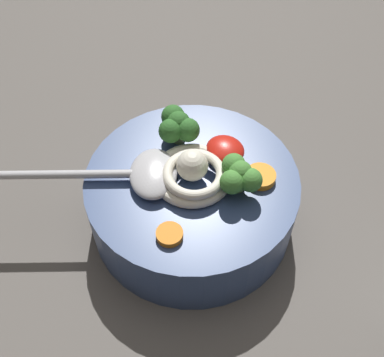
{
  "coord_description": "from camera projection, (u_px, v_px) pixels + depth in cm",
  "views": [
    {
      "loc": [
        18.84,
        -21.94,
        44.36
      ],
      "look_at": [
        1.34,
        -0.58,
        10.04
      ],
      "focal_mm": 44.32,
      "sensor_mm": 36.0,
      "label": 1
    }
  ],
  "objects": [
    {
      "name": "table_slab",
      "position": [
        186.0,
        217.0,
        0.51
      ],
      "size": [
        115.62,
        115.62,
        3.6
      ],
      "primitive_type": "cube",
      "color": "#5B5651",
      "rests_on": "ground"
    },
    {
      "name": "soup_bowl",
      "position": [
        192.0,
        198.0,
        0.46
      ],
      "size": [
        20.2,
        20.2,
        6.44
      ],
      "color": "#334775",
      "rests_on": "table_slab"
    },
    {
      "name": "noodle_pile",
      "position": [
        193.0,
        172.0,
        0.43
      ],
      "size": [
        8.26,
        8.1,
        3.32
      ],
      "color": "silver",
      "rests_on": "soup_bowl"
    },
    {
      "name": "soup_spoon",
      "position": [
        138.0,
        174.0,
        0.43
      ],
      "size": [
        15.34,
        13.69,
        1.6
      ],
      "rotation": [
        0.0,
        0.0,
        3.84
      ],
      "color": "#B7B7BC",
      "rests_on": "soup_bowl"
    },
    {
      "name": "chili_sauce_dollop",
      "position": [
        225.0,
        150.0,
        0.45
      ],
      "size": [
        3.79,
        3.41,
        1.7
      ],
      "primitive_type": "ellipsoid",
      "color": "red",
      "rests_on": "soup_bowl"
    },
    {
      "name": "broccoli_floret_left",
      "position": [
        239.0,
        175.0,
        0.42
      ],
      "size": [
        4.25,
        3.66,
        3.36
      ],
      "color": "#7A9E60",
      "rests_on": "soup_bowl"
    },
    {
      "name": "broccoli_floret_rear",
      "position": [
        177.0,
        125.0,
        0.45
      ],
      "size": [
        4.52,
        3.89,
        3.58
      ],
      "color": "#7A9E60",
      "rests_on": "soup_bowl"
    },
    {
      "name": "carrot_slice_front",
      "position": [
        170.0,
        234.0,
        0.4
      ],
      "size": [
        2.32,
        2.32,
        0.59
      ],
      "primitive_type": "cylinder",
      "color": "orange",
      "rests_on": "soup_bowl"
    },
    {
      "name": "carrot_slice_beside_noodles",
      "position": [
        260.0,
        177.0,
        0.44
      ],
      "size": [
        2.86,
        2.86,
        0.72
      ],
      "primitive_type": "cylinder",
      "color": "orange",
      "rests_on": "soup_bowl"
    }
  ]
}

